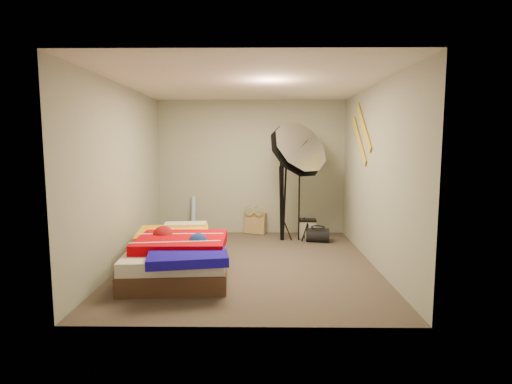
{
  "coord_description": "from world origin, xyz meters",
  "views": [
    {
      "loc": [
        0.16,
        -5.52,
        1.68
      ],
      "look_at": [
        0.1,
        0.6,
        0.95
      ],
      "focal_mm": 28.0,
      "sensor_mm": 36.0,
      "label": 1
    }
  ],
  "objects_px": {
    "duffel_bag": "(318,235)",
    "camera_case": "(307,229)",
    "tote_bag": "(255,223)",
    "photo_umbrella": "(296,151)",
    "bed": "(180,254)",
    "camera_tripod": "(282,194)",
    "wrapping_roll": "(193,215)"
  },
  "relations": [
    {
      "from": "wrapping_roll",
      "to": "photo_umbrella",
      "type": "distance_m",
      "value": 2.33
    },
    {
      "from": "wrapping_roll",
      "to": "duffel_bag",
      "type": "distance_m",
      "value": 2.36
    },
    {
      "from": "wrapping_roll",
      "to": "camera_tripod",
      "type": "relative_size",
      "value": 0.49
    },
    {
      "from": "camera_case",
      "to": "duffel_bag",
      "type": "xyz_separation_m",
      "value": [
        0.14,
        -0.36,
        -0.03
      ]
    },
    {
      "from": "camera_case",
      "to": "photo_umbrella",
      "type": "height_order",
      "value": "photo_umbrella"
    },
    {
      "from": "wrapping_roll",
      "to": "camera_case",
      "type": "xyz_separation_m",
      "value": [
        2.12,
        -0.28,
        -0.2
      ]
    },
    {
      "from": "camera_case",
      "to": "bed",
      "type": "xyz_separation_m",
      "value": [
        -1.9,
        -2.06,
        0.11
      ]
    },
    {
      "from": "duffel_bag",
      "to": "camera_tripod",
      "type": "distance_m",
      "value": 0.94
    },
    {
      "from": "tote_bag",
      "to": "photo_umbrella",
      "type": "bearing_deg",
      "value": -23.3
    },
    {
      "from": "photo_umbrella",
      "to": "camera_tripod",
      "type": "height_order",
      "value": "photo_umbrella"
    },
    {
      "from": "tote_bag",
      "to": "camera_tripod",
      "type": "bearing_deg",
      "value": -25.09
    },
    {
      "from": "tote_bag",
      "to": "wrapping_roll",
      "type": "height_order",
      "value": "wrapping_roll"
    },
    {
      "from": "camera_case",
      "to": "wrapping_roll",
      "type": "bearing_deg",
      "value": 176.49
    },
    {
      "from": "bed",
      "to": "wrapping_roll",
      "type": "bearing_deg",
      "value": 95.23
    },
    {
      "from": "duffel_bag",
      "to": "bed",
      "type": "relative_size",
      "value": 0.2
    },
    {
      "from": "bed",
      "to": "camera_tripod",
      "type": "bearing_deg",
      "value": 51.95
    },
    {
      "from": "bed",
      "to": "camera_tripod",
      "type": "relative_size",
      "value": 1.38
    },
    {
      "from": "photo_umbrella",
      "to": "bed",
      "type": "bearing_deg",
      "value": -135.04
    },
    {
      "from": "wrapping_roll",
      "to": "duffel_bag",
      "type": "relative_size",
      "value": 1.78
    },
    {
      "from": "camera_tripod",
      "to": "bed",
      "type": "bearing_deg",
      "value": -128.05
    },
    {
      "from": "bed",
      "to": "duffel_bag",
      "type": "bearing_deg",
      "value": 39.73
    },
    {
      "from": "wrapping_roll",
      "to": "tote_bag",
      "type": "bearing_deg",
      "value": 0.0
    },
    {
      "from": "duffel_bag",
      "to": "camera_tripod",
      "type": "height_order",
      "value": "camera_tripod"
    },
    {
      "from": "camera_case",
      "to": "camera_tripod",
      "type": "xyz_separation_m",
      "value": [
        -0.47,
        -0.23,
        0.68
      ]
    },
    {
      "from": "duffel_bag",
      "to": "bed",
      "type": "distance_m",
      "value": 2.67
    },
    {
      "from": "photo_umbrella",
      "to": "tote_bag",
      "type": "bearing_deg",
      "value": 135.11
    },
    {
      "from": "camera_case",
      "to": "camera_tripod",
      "type": "height_order",
      "value": "camera_tripod"
    },
    {
      "from": "photo_umbrella",
      "to": "camera_case",
      "type": "bearing_deg",
      "value": 58.69
    },
    {
      "from": "bed",
      "to": "photo_umbrella",
      "type": "xyz_separation_m",
      "value": [
        1.65,
        1.65,
        1.3
      ]
    },
    {
      "from": "bed",
      "to": "camera_tripod",
      "type": "distance_m",
      "value": 2.4
    },
    {
      "from": "camera_case",
      "to": "photo_umbrella",
      "type": "bearing_deg",
      "value": -117.27
    },
    {
      "from": "duffel_bag",
      "to": "camera_case",
      "type": "bearing_deg",
      "value": 119.82
    }
  ]
}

